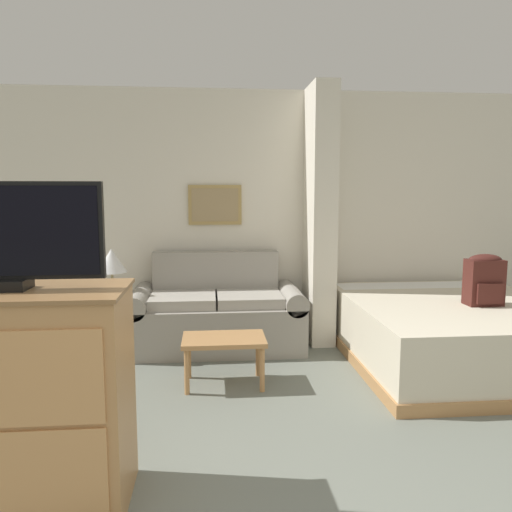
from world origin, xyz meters
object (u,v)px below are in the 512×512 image
(bed, at_px, (453,331))
(backpack, at_px, (484,279))
(coffee_table, at_px, (224,344))
(tv_dresser, at_px, (10,401))
(couch, at_px, (217,314))
(table_lamp, at_px, (112,264))

(bed, height_order, backpack, backpack)
(coffee_table, relative_size, tv_dresser, 0.58)
(couch, relative_size, coffee_table, 2.59)
(bed, bearing_deg, coffee_table, -170.72)
(couch, bearing_deg, table_lamp, -177.16)
(tv_dresser, relative_size, backpack, 2.55)
(table_lamp, xyz_separation_m, tv_dresser, (-0.03, -2.44, -0.32))
(bed, relative_size, backpack, 4.73)
(bed, bearing_deg, tv_dresser, -150.10)
(couch, distance_m, bed, 2.23)
(backpack, bearing_deg, bed, 137.34)
(table_lamp, distance_m, backpack, 3.39)
(bed, distance_m, backpack, 0.56)
(coffee_table, height_order, tv_dresser, tv_dresser)
(couch, distance_m, table_lamp, 1.13)
(coffee_table, distance_m, backpack, 2.31)
(couch, relative_size, table_lamp, 3.63)
(coffee_table, relative_size, backpack, 1.48)
(coffee_table, bearing_deg, backpack, 4.56)
(coffee_table, height_order, table_lamp, table_lamp)
(table_lamp, bearing_deg, backpack, -13.34)
(table_lamp, height_order, tv_dresser, tv_dresser)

